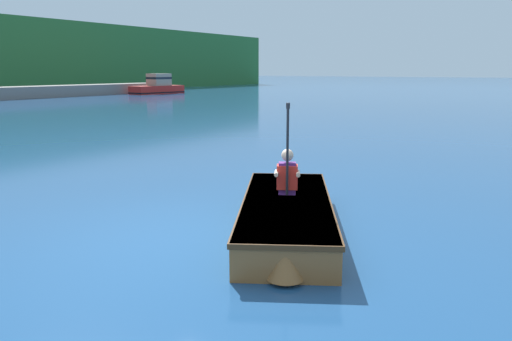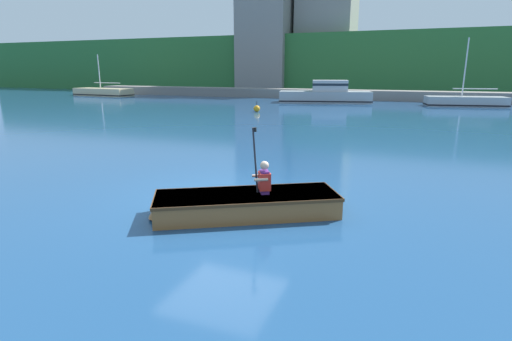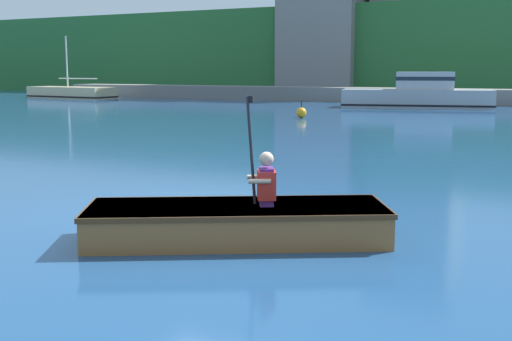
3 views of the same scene
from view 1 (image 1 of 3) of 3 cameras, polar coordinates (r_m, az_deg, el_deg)
ground_plane at (r=6.61m, az=-7.46°, el=-7.61°), size 300.00×300.00×0.00m
moored_boat_dock_west_end at (r=47.25m, az=-11.17°, el=9.38°), size 5.26×2.30×1.82m
rowboat_foreground at (r=6.73m, az=3.52°, el=-5.02°), size 3.66×2.80×0.43m
person_paddler at (r=6.99m, az=3.59°, el=-0.37°), size 0.44×0.44×1.29m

